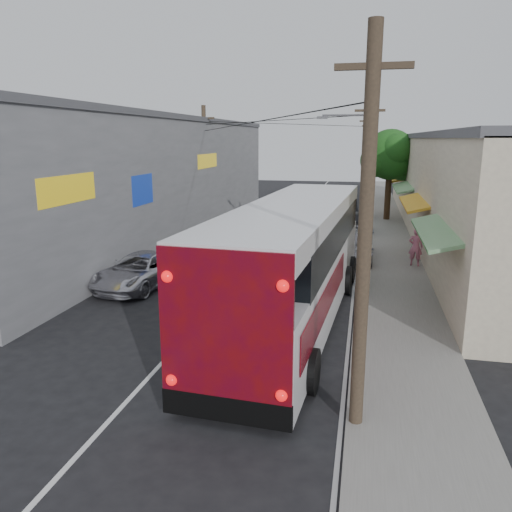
{
  "coord_description": "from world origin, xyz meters",
  "views": [
    {
      "loc": [
        5.16,
        -11.68,
        5.94
      ],
      "look_at": [
        1.16,
        6.62,
        1.51
      ],
      "focal_mm": 35.0,
      "sensor_mm": 36.0,
      "label": 1
    }
  ],
  "objects_px": {
    "parked_suv": "(351,246)",
    "parked_car_far": "(346,208)",
    "pedestrian_near": "(416,247)",
    "parked_car_mid": "(351,223)",
    "jeepney": "(141,271)",
    "pedestrian_far": "(367,233)",
    "coach_bus": "(295,260)"
  },
  "relations": [
    {
      "from": "parked_car_mid",
      "to": "pedestrian_near",
      "type": "distance_m",
      "value": 8.56
    },
    {
      "from": "coach_bus",
      "to": "pedestrian_far",
      "type": "relative_size",
      "value": 7.98
    },
    {
      "from": "parked_car_mid",
      "to": "pedestrian_far",
      "type": "relative_size",
      "value": 2.47
    },
    {
      "from": "parked_car_mid",
      "to": "pedestrian_far",
      "type": "xyz_separation_m",
      "value": [
        0.98,
        -4.81,
        0.26
      ]
    },
    {
      "from": "coach_bus",
      "to": "pedestrian_near",
      "type": "height_order",
      "value": "coach_bus"
    },
    {
      "from": "coach_bus",
      "to": "jeepney",
      "type": "relative_size",
      "value": 2.84
    },
    {
      "from": "pedestrian_near",
      "to": "pedestrian_far",
      "type": "distance_m",
      "value": 3.82
    },
    {
      "from": "parked_suv",
      "to": "jeepney",
      "type": "bearing_deg",
      "value": -144.4
    },
    {
      "from": "jeepney",
      "to": "parked_car_mid",
      "type": "relative_size",
      "value": 1.14
    },
    {
      "from": "parked_car_mid",
      "to": "parked_suv",
      "type": "bearing_deg",
      "value": -83.94
    },
    {
      "from": "jeepney",
      "to": "parked_car_far",
      "type": "relative_size",
      "value": 1.11
    },
    {
      "from": "jeepney",
      "to": "parked_car_far",
      "type": "xyz_separation_m",
      "value": [
        7.45,
        20.47,
        0.05
      ]
    },
    {
      "from": "pedestrian_near",
      "to": "jeepney",
      "type": "bearing_deg",
      "value": 39.09
    },
    {
      "from": "parked_suv",
      "to": "pedestrian_far",
      "type": "xyz_separation_m",
      "value": [
        0.8,
        2.19,
        0.27
      ]
    },
    {
      "from": "parked_car_mid",
      "to": "parked_car_far",
      "type": "height_order",
      "value": "parked_car_mid"
    },
    {
      "from": "pedestrian_near",
      "to": "coach_bus",
      "type": "bearing_deg",
      "value": 72.91
    },
    {
      "from": "parked_car_far",
      "to": "pedestrian_far",
      "type": "height_order",
      "value": "pedestrian_far"
    },
    {
      "from": "parked_suv",
      "to": "parked_car_mid",
      "type": "distance_m",
      "value": 7.0
    },
    {
      "from": "parked_suv",
      "to": "pedestrian_near",
      "type": "height_order",
      "value": "pedestrian_near"
    },
    {
      "from": "pedestrian_near",
      "to": "parked_car_mid",
      "type": "bearing_deg",
      "value": -55.31
    },
    {
      "from": "parked_suv",
      "to": "pedestrian_far",
      "type": "bearing_deg",
      "value": 67.4
    },
    {
      "from": "parked_suv",
      "to": "parked_car_far",
      "type": "relative_size",
      "value": 1.13
    },
    {
      "from": "parked_suv",
      "to": "pedestrian_far",
      "type": "relative_size",
      "value": 2.86
    },
    {
      "from": "coach_bus",
      "to": "parked_car_far",
      "type": "distance_m",
      "value": 22.94
    },
    {
      "from": "jeepney",
      "to": "parked_car_mid",
      "type": "bearing_deg",
      "value": 66.72
    },
    {
      "from": "parked_suv",
      "to": "parked_car_far",
      "type": "height_order",
      "value": "parked_car_far"
    },
    {
      "from": "parked_car_mid",
      "to": "jeepney",
      "type": "bearing_deg",
      "value": -116.35
    },
    {
      "from": "jeepney",
      "to": "parked_suv",
      "type": "xyz_separation_m",
      "value": [
        8.25,
        6.47,
        0.04
      ]
    },
    {
      "from": "parked_suv",
      "to": "parked_car_mid",
      "type": "relative_size",
      "value": 1.16
    },
    {
      "from": "coach_bus",
      "to": "jeepney",
      "type": "bearing_deg",
      "value": 163.69
    },
    {
      "from": "coach_bus",
      "to": "parked_car_mid",
      "type": "distance_m",
      "value": 16.0
    },
    {
      "from": "parked_car_mid",
      "to": "pedestrian_far",
      "type": "bearing_deg",
      "value": -73.9
    }
  ]
}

